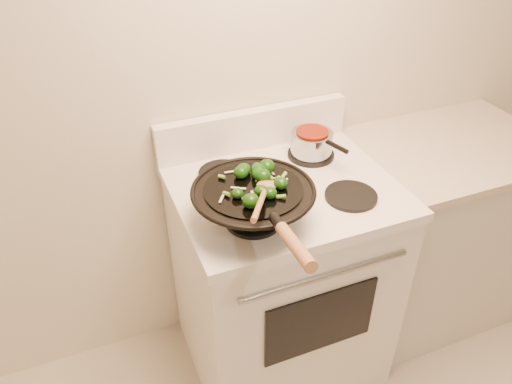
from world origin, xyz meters
name	(u,v)px	position (x,y,z in m)	size (l,w,h in m)	color
stove	(281,277)	(-0.28, 1.17, 0.47)	(0.78, 0.67, 1.08)	white
counter_unit	(435,229)	(0.51, 1.20, 0.46)	(0.80, 0.62, 0.91)	silver
wok	(254,203)	(-0.46, 1.02, 1.00)	(0.39, 0.64, 0.21)	black
stirfry	(258,179)	(-0.44, 1.04, 1.07)	(0.24, 0.23, 0.05)	#103A09
wooden_spoon	(263,194)	(-0.46, 0.94, 1.08)	(0.18, 0.27, 0.08)	#9E643E
saucepan	(312,143)	(-0.10, 1.32, 0.98)	(0.16, 0.25, 0.09)	#95979D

